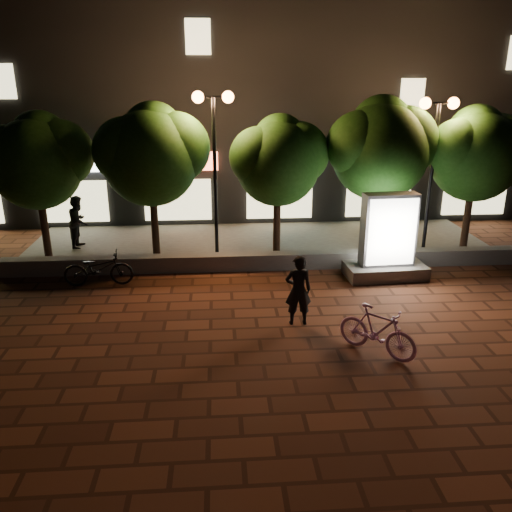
{
  "coord_description": "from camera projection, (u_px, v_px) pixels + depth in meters",
  "views": [
    {
      "loc": [
        -1.4,
        -11.0,
        5.65
      ],
      "look_at": [
        -0.48,
        1.5,
        1.29
      ],
      "focal_mm": 36.23,
      "sensor_mm": 36.0,
      "label": 1
    }
  ],
  "objects": [
    {
      "name": "tree_far_left",
      "position": [
        38.0,
        158.0,
        15.9
      ],
      "size": [
        3.36,
        2.8,
        4.63
      ],
      "color": "#301C13",
      "rests_on": "sidewalk"
    },
    {
      "name": "ground",
      "position": [
        281.0,
        327.0,
        12.32
      ],
      "size": [
        80.0,
        80.0,
        0.0
      ],
      "primitive_type": "plane",
      "color": "brown",
      "rests_on": "ground"
    },
    {
      "name": "street_lamp_left",
      "position": [
        214.0,
        133.0,
        15.79
      ],
      "size": [
        1.26,
        0.36,
        5.18
      ],
      "color": "black",
      "rests_on": "sidewalk"
    },
    {
      "name": "rider",
      "position": [
        298.0,
        290.0,
        12.22
      ],
      "size": [
        0.64,
        0.43,
        1.74
      ],
      "primitive_type": "imported",
      "rotation": [
        0.0,
        0.0,
        3.16
      ],
      "color": "black",
      "rests_on": "ground"
    },
    {
      "name": "tree_mid",
      "position": [
        279.0,
        158.0,
        16.44
      ],
      "size": [
        3.24,
        2.7,
        4.5
      ],
      "color": "#301C13",
      "rests_on": "sidewalk"
    },
    {
      "name": "scooter_pink",
      "position": [
        377.0,
        331.0,
        10.98
      ],
      "size": [
        1.65,
        1.61,
        1.08
      ],
      "primitive_type": "imported",
      "rotation": [
        0.0,
        0.0,
        0.81
      ],
      "color": "#C77EB8",
      "rests_on": "ground"
    },
    {
      "name": "sidewalk",
      "position": [
        259.0,
        243.0,
        18.43
      ],
      "size": [
        16.0,
        5.0,
        0.08
      ],
      "primitive_type": "cube",
      "color": "slate",
      "rests_on": "ground"
    },
    {
      "name": "street_lamp_right",
      "position": [
        436.0,
        136.0,
        16.32
      ],
      "size": [
        1.26,
        0.36,
        4.98
      ],
      "color": "black",
      "rests_on": "sidewalk"
    },
    {
      "name": "retaining_wall",
      "position": [
        265.0,
        261.0,
        16.0
      ],
      "size": [
        16.0,
        0.45,
        0.5
      ],
      "primitive_type": "cube",
      "color": "slate",
      "rests_on": "ground"
    },
    {
      "name": "tree_left",
      "position": [
        152.0,
        152.0,
        16.09
      ],
      "size": [
        3.6,
        3.0,
        4.89
      ],
      "color": "#301C13",
      "rests_on": "sidewalk"
    },
    {
      "name": "scooter_parked",
      "position": [
        98.0,
        268.0,
        14.64
      ],
      "size": [
        1.96,
        0.76,
        1.02
      ],
      "primitive_type": "imported",
      "rotation": [
        0.0,
        0.0,
        1.62
      ],
      "color": "black",
      "rests_on": "ground"
    },
    {
      "name": "pedestrian",
      "position": [
        79.0,
        222.0,
        17.63
      ],
      "size": [
        0.73,
        0.91,
        1.79
      ],
      "primitive_type": "imported",
      "rotation": [
        0.0,
        0.0,
        1.51
      ],
      "color": "black",
      "rests_on": "sidewalk"
    },
    {
      "name": "tree_far_right",
      "position": [
        477.0,
        151.0,
        16.84
      ],
      "size": [
        3.48,
        2.9,
        4.76
      ],
      "color": "#301C13",
      "rests_on": "sidewalk"
    },
    {
      "name": "tree_right",
      "position": [
        381.0,
        146.0,
        16.56
      ],
      "size": [
        3.72,
        3.1,
        5.07
      ],
      "color": "#301C13",
      "rests_on": "sidewalk"
    },
    {
      "name": "ad_kiosk",
      "position": [
        387.0,
        244.0,
        15.1
      ],
      "size": [
        2.4,
        1.31,
        2.53
      ],
      "color": "slate",
      "rests_on": "ground"
    },
    {
      "name": "building_block",
      "position": [
        248.0,
        92.0,
        22.91
      ],
      "size": [
        28.0,
        8.12,
        11.3
      ],
      "color": "black",
      "rests_on": "ground"
    }
  ]
}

